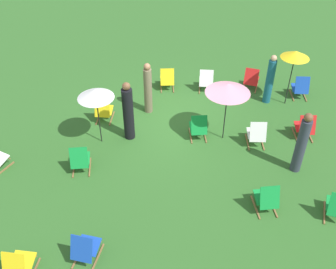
% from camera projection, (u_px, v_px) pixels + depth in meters
% --- Properties ---
extents(ground_plane, '(40.00, 40.00, 0.00)m').
position_uv_depth(ground_plane, '(175.00, 124.00, 12.55)').
color(ground_plane, '#2D6026').
extents(deckchair_0, '(0.60, 0.83, 0.83)m').
position_uv_depth(deckchair_0, '(257.00, 134.00, 11.55)').
color(deckchair_0, olive).
rests_on(deckchair_0, ground).
extents(deckchair_2, '(0.52, 0.79, 0.83)m').
position_uv_depth(deckchair_2, '(18.00, 265.00, 8.09)').
color(deckchair_2, olive).
rests_on(deckchair_2, ground).
extents(deckchair_4, '(0.63, 0.85, 0.83)m').
position_uv_depth(deckchair_4, '(167.00, 79.00, 14.05)').
color(deckchair_4, olive).
rests_on(deckchair_4, ground).
extents(deckchair_5, '(0.55, 0.81, 0.83)m').
position_uv_depth(deckchair_5, '(206.00, 81.00, 13.98)').
color(deckchair_5, olive).
rests_on(deckchair_5, ground).
extents(deckchair_7, '(0.65, 0.86, 0.83)m').
position_uv_depth(deckchair_7, '(198.00, 127.00, 11.81)').
color(deckchair_7, olive).
rests_on(deckchair_7, ground).
extents(deckchair_8, '(0.68, 0.87, 0.83)m').
position_uv_depth(deckchair_8, '(267.00, 198.00, 9.54)').
color(deckchair_8, olive).
rests_on(deckchair_8, ground).
extents(deckchair_9, '(0.58, 0.82, 0.83)m').
position_uv_depth(deckchair_9, '(300.00, 88.00, 13.61)').
color(deckchair_9, olive).
rests_on(deckchair_9, ground).
extents(deckchair_10, '(0.60, 0.83, 0.83)m').
position_uv_depth(deckchair_10, '(305.00, 127.00, 11.81)').
color(deckchair_10, olive).
rests_on(deckchair_10, ground).
extents(deckchair_11, '(0.51, 0.78, 0.83)m').
position_uv_depth(deckchair_11, '(85.00, 249.00, 8.40)').
color(deckchair_11, olive).
rests_on(deckchair_11, ground).
extents(deckchair_12, '(0.57, 0.82, 0.83)m').
position_uv_depth(deckchair_12, '(251.00, 79.00, 14.05)').
color(deckchair_12, olive).
rests_on(deckchair_12, ground).
extents(deckchair_14, '(0.67, 0.86, 0.83)m').
position_uv_depth(deckchair_14, '(80.00, 159.00, 10.66)').
color(deckchair_14, olive).
rests_on(deckchair_14, ground).
extents(deckchair_15, '(0.54, 0.80, 0.83)m').
position_uv_depth(deckchair_15, '(104.00, 110.00, 12.52)').
color(deckchair_15, olive).
rests_on(deckchair_15, ground).
extents(umbrella_0, '(0.91, 0.91, 1.96)m').
position_uv_depth(umbrella_0, '(295.00, 55.00, 12.37)').
color(umbrella_0, black).
rests_on(umbrella_0, ground).
extents(umbrella_1, '(1.29, 1.29, 1.92)m').
position_uv_depth(umbrella_1, '(228.00, 88.00, 10.91)').
color(umbrella_1, black).
rests_on(umbrella_1, ground).
extents(umbrella_2, '(1.04, 1.04, 1.83)m').
position_uv_depth(umbrella_2, '(95.00, 94.00, 10.83)').
color(umbrella_2, black).
rests_on(umbrella_2, ground).
extents(person_0, '(0.37, 0.37, 1.88)m').
position_uv_depth(person_0, '(301.00, 144.00, 10.34)').
color(person_0, '#333847').
rests_on(person_0, ground).
extents(person_1, '(0.27, 0.27, 1.75)m').
position_uv_depth(person_1, '(270.00, 80.00, 13.08)').
color(person_1, '#195972').
rests_on(person_1, ground).
extents(person_2, '(0.40, 0.40, 1.92)m').
position_uv_depth(person_2, '(128.00, 112.00, 11.48)').
color(person_2, black).
rests_on(person_2, ground).
extents(person_3, '(0.31, 0.31, 1.77)m').
position_uv_depth(person_3, '(148.00, 89.00, 12.61)').
color(person_3, '#72664C').
rests_on(person_3, ground).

